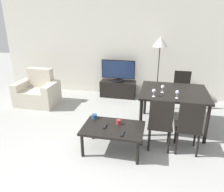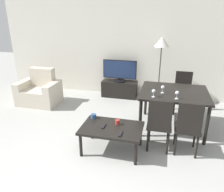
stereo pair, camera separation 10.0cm
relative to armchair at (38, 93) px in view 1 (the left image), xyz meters
name	(u,v)px [view 1 (the left image)]	position (x,y,z in m)	size (l,w,h in m)	color
wall_back	(124,46)	(1.98, 1.21, 1.05)	(7.03, 0.06, 2.70)	silver
armchair	(38,93)	(0.00, 0.00, 0.00)	(0.98, 0.70, 0.87)	beige
tv_stand	(118,89)	(1.87, 0.95, -0.08)	(0.95, 0.37, 0.44)	black
tv	(118,71)	(1.87, 0.95, 0.43)	(0.90, 0.31, 0.58)	black
coffee_table	(113,130)	(2.29, -1.56, 0.09)	(1.00, 0.66, 0.44)	black
dining_table	(174,95)	(3.26, -0.50, 0.39)	(1.26, 1.10, 0.77)	black
dining_chair_near	(160,122)	(3.04, -1.36, 0.22)	(0.40, 0.40, 0.94)	black
dining_chair_far	(181,90)	(3.48, 0.36, 0.22)	(0.40, 0.40, 0.94)	black
dining_chair_near_right	(189,125)	(3.48, -1.36, 0.22)	(0.40, 0.40, 0.94)	black
floor_lamp	(160,45)	(2.92, 0.76, 1.16)	(0.35, 0.35, 1.66)	black
remote_primary	(122,134)	(2.47, -1.75, 0.15)	(0.04, 0.15, 0.02)	black
remote_secondary	(105,126)	(2.16, -1.58, 0.15)	(0.04, 0.15, 0.02)	black
cup_white_near	(119,122)	(2.36, -1.44, 0.18)	(0.08, 0.08, 0.08)	maroon
cup_colored_far	(94,116)	(1.90, -1.33, 0.18)	(0.09, 0.09, 0.08)	navy
wine_glass_left	(154,91)	(2.89, -0.89, 0.58)	(0.07, 0.07, 0.15)	silver
wine_glass_center	(163,87)	(3.03, -0.64, 0.58)	(0.07, 0.07, 0.15)	silver
wine_glass_right	(177,93)	(3.29, -0.88, 0.58)	(0.07, 0.07, 0.15)	silver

